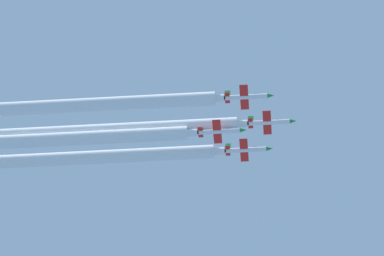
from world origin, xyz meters
The scene contains 8 objects.
jet_lead centered at (-0.45, 5.36, 202.67)m, with size 7.53×10.96×2.63m.
jet_left_wingman centered at (-8.07, -0.04, 201.77)m, with size 7.53×10.96×2.63m.
jet_right_wingman centered at (8.62, 0.76, 201.98)m, with size 7.53×10.96×2.63m.
jet_slot centered at (0.18, -5.54, 200.17)m, with size 7.53×10.96×2.63m.
smoke_trail_lead centered at (-0.45, -29.39, 202.65)m, with size 2.98×59.45×2.98m.
smoke_trail_left_wingman centered at (-8.07, -36.57, 201.74)m, with size 2.98×63.02×2.98m.
smoke_trail_right_wingman centered at (8.62, -29.14, 201.96)m, with size 2.98×49.74×2.98m.
smoke_trail_slot centered at (0.18, -39.36, 200.14)m, with size 2.98×57.58×2.98m.
Camera 1 is at (216.80, 4.23, 1.65)m, focal length 127.10 mm.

